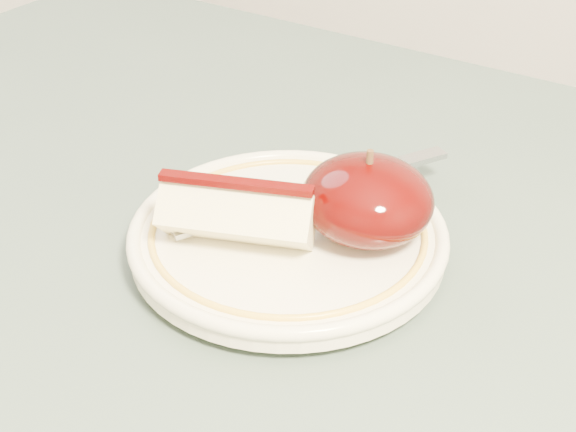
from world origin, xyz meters
The scene contains 5 objects.
table centered at (0.00, 0.00, 0.66)m, with size 0.90×0.90×0.75m.
plate centered at (0.05, 0.11, 0.76)m, with size 0.19×0.19×0.02m.
apple_half centered at (0.09, 0.13, 0.79)m, with size 0.08×0.07×0.06m.
apple_wedge centered at (0.03, 0.08, 0.79)m, with size 0.10×0.07×0.04m.
fork centered at (0.04, 0.15, 0.77)m, with size 0.12×0.18×0.00m.
Camera 1 is at (0.27, -0.23, 1.04)m, focal length 50.00 mm.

